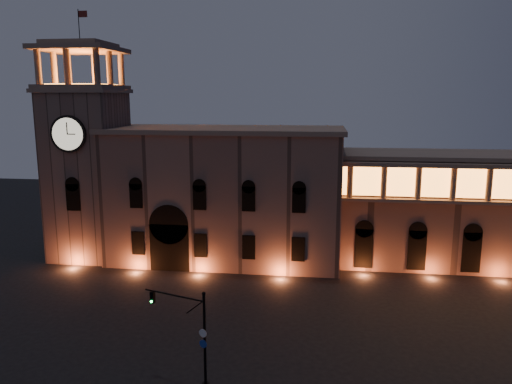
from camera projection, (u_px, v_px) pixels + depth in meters
ground at (203, 334)px, 46.03m from camera, size 160.00×160.00×0.00m
government_building at (225, 195)px, 66.00m from camera, size 30.80×12.80×17.60m
clock_tower at (88, 165)px, 66.71m from camera, size 9.80×9.80×32.40m
colonnade_wing at (489, 209)px, 63.87m from camera, size 40.60×11.50×14.50m
traffic_light at (194, 335)px, 37.17m from camera, size 5.32×2.05×7.66m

